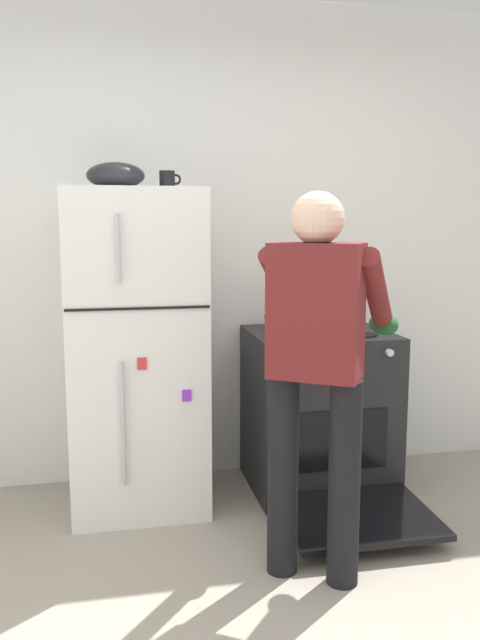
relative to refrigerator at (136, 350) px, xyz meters
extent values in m
cube|color=white|center=(0.46, 0.38, 0.53)|extent=(6.00, 0.10, 2.70)
cube|color=white|center=(0.00, 0.00, 0.00)|extent=(0.68, 0.68, 1.64)
cube|color=black|center=(0.00, -0.34, 0.26)|extent=(0.67, 0.01, 0.01)
cylinder|color=#B7B7BC|center=(-0.08, -0.36, -0.28)|extent=(0.02, 0.02, 0.60)
cylinder|color=#B7B7BC|center=(-0.08, -0.36, 0.54)|extent=(0.02, 0.02, 0.31)
cube|color=purple|center=(0.22, -0.35, -0.16)|extent=(0.04, 0.01, 0.06)
cube|color=red|center=(0.01, -0.35, 0.00)|extent=(0.04, 0.01, 0.06)
cube|color=black|center=(1.00, 0.00, -0.38)|extent=(0.76, 0.64, 0.88)
cube|color=black|center=(1.00, -0.32, -0.45)|extent=(0.53, 0.01, 0.32)
cylinder|color=black|center=(0.82, -0.14, 0.06)|extent=(0.17, 0.17, 0.01)
cylinder|color=black|center=(1.18, -0.14, 0.06)|extent=(0.17, 0.17, 0.01)
cylinder|color=black|center=(0.82, 0.14, 0.06)|extent=(0.17, 0.17, 0.01)
cylinder|color=black|center=(1.18, 0.14, 0.06)|extent=(0.17, 0.17, 0.01)
cylinder|color=silver|center=(0.74, -0.33, 0.00)|extent=(0.04, 0.03, 0.04)
cylinder|color=silver|center=(0.91, -0.33, 0.00)|extent=(0.04, 0.03, 0.04)
cylinder|color=silver|center=(1.09, -0.33, 0.00)|extent=(0.04, 0.03, 0.04)
cylinder|color=silver|center=(1.26, -0.33, 0.00)|extent=(0.04, 0.03, 0.04)
cube|color=black|center=(1.00, -0.60, -0.73)|extent=(0.72, 0.57, 0.05)
cylinder|color=black|center=(0.56, -0.85, -0.39)|extent=(0.13, 0.13, 0.86)
cylinder|color=black|center=(0.78, -0.99, -0.39)|extent=(0.13, 0.13, 0.86)
cube|color=maroon|center=(0.67, -0.92, 0.31)|extent=(0.41, 0.36, 0.54)
sphere|color=beige|center=(0.67, -0.92, 0.67)|extent=(0.21, 0.21, 0.21)
sphere|color=#3C3C3C|center=(0.67, -0.92, 0.64)|extent=(0.15, 0.15, 0.15)
cylinder|color=maroon|center=(0.62, -0.62, 0.37)|extent=(0.35, 0.48, 0.40)
cylinder|color=maroon|center=(0.96, -0.83, 0.37)|extent=(0.35, 0.48, 0.40)
ellipsoid|color=#1E5123|center=(0.74, -0.43, 0.20)|extent=(0.12, 0.18, 0.10)
ellipsoid|color=#1E5123|center=(1.08, -0.64, 0.20)|extent=(0.12, 0.18, 0.10)
cylinder|color=orange|center=(0.84, -0.05, 0.12)|extent=(0.22, 0.22, 0.11)
cube|color=black|center=(0.70, -0.05, 0.16)|extent=(0.05, 0.03, 0.02)
cube|color=black|center=(0.97, -0.05, 0.16)|extent=(0.05, 0.03, 0.02)
cylinder|color=black|center=(0.18, 0.05, 0.87)|extent=(0.08, 0.08, 0.10)
torus|color=black|center=(0.22, 0.05, 0.87)|extent=(0.06, 0.01, 0.06)
cylinder|color=brown|center=(1.30, 0.20, 0.14)|extent=(0.05, 0.05, 0.14)
ellipsoid|color=black|center=(-0.08, 0.00, 0.89)|extent=(0.29, 0.29, 0.13)
camera|label=1|loc=(-0.15, -3.36, 0.67)|focal=36.63mm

